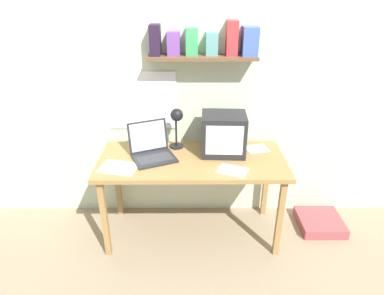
{
  "coord_description": "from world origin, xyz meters",
  "views": [
    {
      "loc": [
        -0.01,
        -2.43,
        2.04
      ],
      "look_at": [
        0.0,
        0.0,
        0.84
      ],
      "focal_mm": 32.0,
      "sensor_mm": 36.0,
      "label": 1
    }
  ],
  "objects_px": {
    "printed_handout": "(233,170)",
    "laptop": "(152,148)",
    "crt_monitor": "(223,134)",
    "loose_paper_near_monitor": "(119,168)",
    "desk_lamp": "(177,121)",
    "juice_glass": "(137,141)",
    "corner_desk": "(192,166)",
    "floor_cushion": "(320,222)",
    "open_notebook": "(257,149)"
  },
  "relations": [
    {
      "from": "corner_desk",
      "to": "desk_lamp",
      "type": "relative_size",
      "value": 4.07
    },
    {
      "from": "laptop",
      "to": "open_notebook",
      "type": "relative_size",
      "value": 1.96
    },
    {
      "from": "crt_monitor",
      "to": "juice_glass",
      "type": "bearing_deg",
      "value": 174.26
    },
    {
      "from": "loose_paper_near_monitor",
      "to": "desk_lamp",
      "type": "bearing_deg",
      "value": 35.64
    },
    {
      "from": "loose_paper_near_monitor",
      "to": "open_notebook",
      "type": "bearing_deg",
      "value": 16.04
    },
    {
      "from": "laptop",
      "to": "loose_paper_near_monitor",
      "type": "xyz_separation_m",
      "value": [
        -0.23,
        -0.19,
        -0.07
      ]
    },
    {
      "from": "printed_handout",
      "to": "loose_paper_near_monitor",
      "type": "distance_m",
      "value": 0.87
    },
    {
      "from": "desk_lamp",
      "to": "floor_cushion",
      "type": "distance_m",
      "value": 1.62
    },
    {
      "from": "desk_lamp",
      "to": "floor_cushion",
      "type": "bearing_deg",
      "value": -14.05
    },
    {
      "from": "corner_desk",
      "to": "juice_glass",
      "type": "bearing_deg",
      "value": 155.61
    },
    {
      "from": "laptop",
      "to": "loose_paper_near_monitor",
      "type": "height_order",
      "value": "laptop"
    },
    {
      "from": "laptop",
      "to": "desk_lamp",
      "type": "xyz_separation_m",
      "value": [
        0.2,
        0.12,
        0.19
      ]
    },
    {
      "from": "corner_desk",
      "to": "floor_cushion",
      "type": "bearing_deg",
      "value": 3.46
    },
    {
      "from": "loose_paper_near_monitor",
      "to": "floor_cushion",
      "type": "relative_size",
      "value": 0.83
    },
    {
      "from": "corner_desk",
      "to": "open_notebook",
      "type": "relative_size",
      "value": 7.01
    },
    {
      "from": "open_notebook",
      "to": "floor_cushion",
      "type": "xyz_separation_m",
      "value": [
        0.62,
        -0.1,
        -0.7
      ]
    },
    {
      "from": "corner_desk",
      "to": "crt_monitor",
      "type": "height_order",
      "value": "crt_monitor"
    },
    {
      "from": "juice_glass",
      "to": "printed_handout",
      "type": "height_order",
      "value": "juice_glass"
    },
    {
      "from": "loose_paper_near_monitor",
      "to": "printed_handout",
      "type": "bearing_deg",
      "value": -3.29
    },
    {
      "from": "desk_lamp",
      "to": "printed_handout",
      "type": "relative_size",
      "value": 1.42
    },
    {
      "from": "juice_glass",
      "to": "printed_handout",
      "type": "xyz_separation_m",
      "value": [
        0.77,
        -0.41,
        -0.05
      ]
    },
    {
      "from": "open_notebook",
      "to": "juice_glass",
      "type": "bearing_deg",
      "value": 177.94
    },
    {
      "from": "desk_lamp",
      "to": "floor_cushion",
      "type": "height_order",
      "value": "desk_lamp"
    },
    {
      "from": "laptop",
      "to": "desk_lamp",
      "type": "bearing_deg",
      "value": 7.28
    },
    {
      "from": "corner_desk",
      "to": "laptop",
      "type": "xyz_separation_m",
      "value": [
        -0.33,
        0.05,
        0.14
      ]
    },
    {
      "from": "laptop",
      "to": "juice_glass",
      "type": "height_order",
      "value": "laptop"
    },
    {
      "from": "laptop",
      "to": "printed_handout",
      "type": "xyz_separation_m",
      "value": [
        0.63,
        -0.24,
        -0.07
      ]
    },
    {
      "from": "crt_monitor",
      "to": "laptop",
      "type": "distance_m",
      "value": 0.6
    },
    {
      "from": "crt_monitor",
      "to": "laptop",
      "type": "xyz_separation_m",
      "value": [
        -0.58,
        -0.06,
        -0.1
      ]
    },
    {
      "from": "crt_monitor",
      "to": "juice_glass",
      "type": "xyz_separation_m",
      "value": [
        -0.72,
        0.1,
        -0.11
      ]
    },
    {
      "from": "printed_handout",
      "to": "laptop",
      "type": "bearing_deg",
      "value": 158.84
    },
    {
      "from": "floor_cushion",
      "to": "printed_handout",
      "type": "bearing_deg",
      "value": -162.9
    },
    {
      "from": "crt_monitor",
      "to": "loose_paper_near_monitor",
      "type": "distance_m",
      "value": 0.87
    },
    {
      "from": "laptop",
      "to": "printed_handout",
      "type": "relative_size",
      "value": 1.61
    },
    {
      "from": "laptop",
      "to": "loose_paper_near_monitor",
      "type": "relative_size",
      "value": 1.32
    },
    {
      "from": "desk_lamp",
      "to": "juice_glass",
      "type": "relative_size",
      "value": 2.94
    },
    {
      "from": "desk_lamp",
      "to": "loose_paper_near_monitor",
      "type": "distance_m",
      "value": 0.6
    },
    {
      "from": "crt_monitor",
      "to": "desk_lamp",
      "type": "relative_size",
      "value": 0.99
    },
    {
      "from": "crt_monitor",
      "to": "floor_cushion",
      "type": "height_order",
      "value": "crt_monitor"
    },
    {
      "from": "crt_monitor",
      "to": "open_notebook",
      "type": "distance_m",
      "value": 0.35
    },
    {
      "from": "laptop",
      "to": "open_notebook",
      "type": "bearing_deg",
      "value": -14.95
    },
    {
      "from": "juice_glass",
      "to": "loose_paper_near_monitor",
      "type": "height_order",
      "value": "juice_glass"
    },
    {
      "from": "corner_desk",
      "to": "loose_paper_near_monitor",
      "type": "relative_size",
      "value": 4.72
    },
    {
      "from": "laptop",
      "to": "printed_handout",
      "type": "height_order",
      "value": "laptop"
    },
    {
      "from": "corner_desk",
      "to": "crt_monitor",
      "type": "relative_size",
      "value": 4.11
    },
    {
      "from": "open_notebook",
      "to": "loose_paper_near_monitor",
      "type": "distance_m",
      "value": 1.16
    },
    {
      "from": "juice_glass",
      "to": "open_notebook",
      "type": "bearing_deg",
      "value": -2.06
    },
    {
      "from": "crt_monitor",
      "to": "loose_paper_near_monitor",
      "type": "bearing_deg",
      "value": -160.35
    },
    {
      "from": "laptop",
      "to": "floor_cushion",
      "type": "relative_size",
      "value": 1.09
    },
    {
      "from": "corner_desk",
      "to": "printed_handout",
      "type": "bearing_deg",
      "value": -32.64
    }
  ]
}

